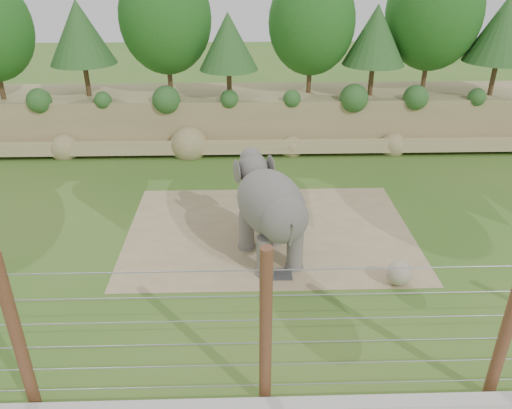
{
  "coord_description": "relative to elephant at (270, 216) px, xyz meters",
  "views": [
    {
      "loc": [
        -0.43,
        -12.36,
        8.89
      ],
      "look_at": [
        0.0,
        2.0,
        1.6
      ],
      "focal_mm": 35.0,
      "sensor_mm": 36.0,
      "label": 1
    }
  ],
  "objects": [
    {
      "name": "ground",
      "position": [
        -0.42,
        -1.32,
        -1.55
      ],
      "size": [
        90.0,
        90.0,
        0.0
      ],
      "primitive_type": "plane",
      "color": "#336B1E",
      "rests_on": "ground"
    },
    {
      "name": "back_embankment",
      "position": [
        0.16,
        11.36,
        2.42
      ],
      "size": [
        30.0,
        5.52,
        8.77
      ],
      "color": "#8D7F57",
      "rests_on": "ground"
    },
    {
      "name": "dirt_patch",
      "position": [
        0.08,
        1.68,
        -1.54
      ],
      "size": [
        10.0,
        7.0,
        0.02
      ],
      "primitive_type": "cube",
      "color": "#967E5C",
      "rests_on": "ground"
    },
    {
      "name": "drain_grate",
      "position": [
        0.13,
        -1.02,
        -1.51
      ],
      "size": [
        1.0,
        0.6,
        0.03
      ],
      "primitive_type": "cube",
      "color": "#262628",
      "rests_on": "dirt_patch"
    },
    {
      "name": "elephant",
      "position": [
        0.0,
        0.0,
        0.0
      ],
      "size": [
        2.79,
        4.15,
        3.1
      ],
      "primitive_type": null,
      "rotation": [
        0.0,
        0.0,
        0.33
      ],
      "color": "#635D57",
      "rests_on": "ground"
    },
    {
      "name": "stone_ball",
      "position": [
        3.74,
        -1.57,
        -1.15
      ],
      "size": [
        0.75,
        0.75,
        0.75
      ],
      "primitive_type": "sphere",
      "color": "gray",
      "rests_on": "dirt_patch"
    },
    {
      "name": "barrier_fence",
      "position": [
        -0.42,
        -5.82,
        0.45
      ],
      "size": [
        20.26,
        0.26,
        4.0
      ],
      "color": "#542619",
      "rests_on": "ground"
    }
  ]
}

